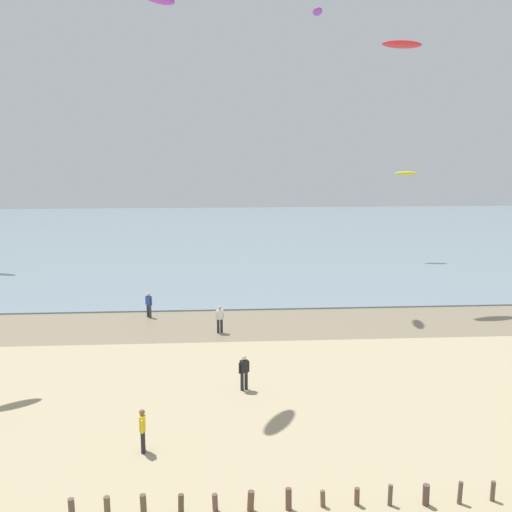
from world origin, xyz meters
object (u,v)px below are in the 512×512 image
(person_left_flank, at_px, (220,319))
(kite_aloft_4, at_px, (402,44))
(person_nearest_camera, at_px, (149,304))
(person_trailing_behind, at_px, (143,429))
(person_right_flank, at_px, (244,371))
(kite_aloft_1, at_px, (318,12))
(kite_aloft_5, at_px, (406,173))

(person_left_flank, xyz_separation_m, kite_aloft_4, (13.16, 8.04, 17.58))
(kite_aloft_4, bearing_deg, person_nearest_camera, 3.91)
(person_trailing_behind, bearing_deg, person_right_flank, 53.75)
(person_left_flank, distance_m, person_trailing_behind, 14.71)
(person_left_flank, bearing_deg, kite_aloft_1, 48.01)
(person_nearest_camera, height_order, kite_aloft_5, kite_aloft_5)
(person_nearest_camera, height_order, person_right_flank, same)
(person_left_flank, height_order, person_trailing_behind, same)
(person_nearest_camera, bearing_deg, kite_aloft_1, 18.96)
(kite_aloft_5, bearing_deg, person_trailing_behind, -111.85)
(person_nearest_camera, distance_m, kite_aloft_4, 25.46)
(person_nearest_camera, xyz_separation_m, kite_aloft_5, (23.52, 19.39, 7.80))
(person_trailing_behind, bearing_deg, person_left_flank, 78.29)
(person_trailing_behind, height_order, kite_aloft_1, kite_aloft_1)
(kite_aloft_4, bearing_deg, kite_aloft_5, -119.88)
(kite_aloft_4, height_order, kite_aloft_5, kite_aloft_4)
(person_left_flank, height_order, person_right_flank, same)
(person_right_flank, bearing_deg, person_trailing_behind, -126.25)
(person_left_flank, height_order, kite_aloft_4, kite_aloft_4)
(person_right_flank, distance_m, kite_aloft_4, 27.19)
(person_nearest_camera, height_order, person_trailing_behind, same)
(person_nearest_camera, distance_m, person_trailing_behind, 18.25)
(person_nearest_camera, height_order, kite_aloft_1, kite_aloft_1)
(person_left_flank, relative_size, person_trailing_behind, 1.00)
(person_trailing_behind, bearing_deg, kite_aloft_1, 65.73)
(person_nearest_camera, bearing_deg, person_left_flank, -38.34)
(kite_aloft_1, bearing_deg, person_right_flank, -8.89)
(person_right_flank, height_order, person_trailing_behind, same)
(person_right_flank, bearing_deg, person_left_flank, 97.07)
(person_left_flank, distance_m, person_right_flank, 8.90)
(person_nearest_camera, bearing_deg, person_trailing_behind, -84.43)
(person_trailing_behind, xyz_separation_m, kite_aloft_1, (10.02, 22.21, 19.64))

